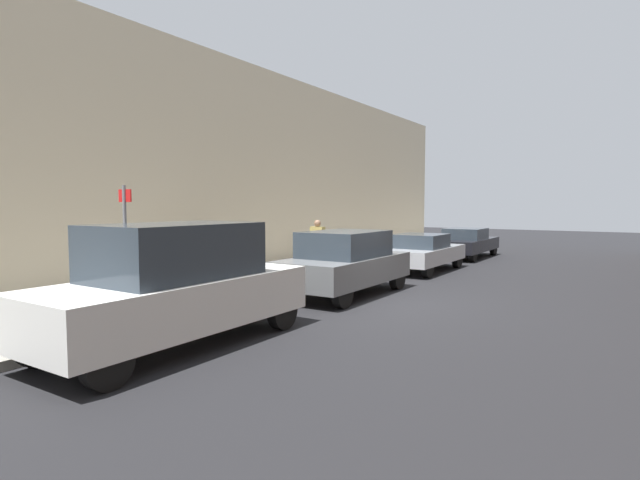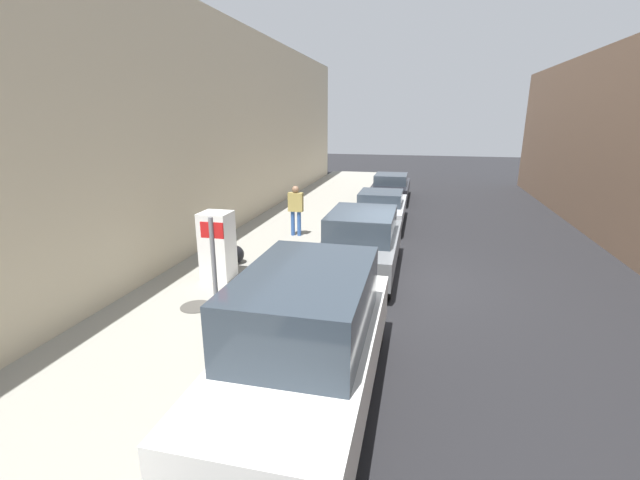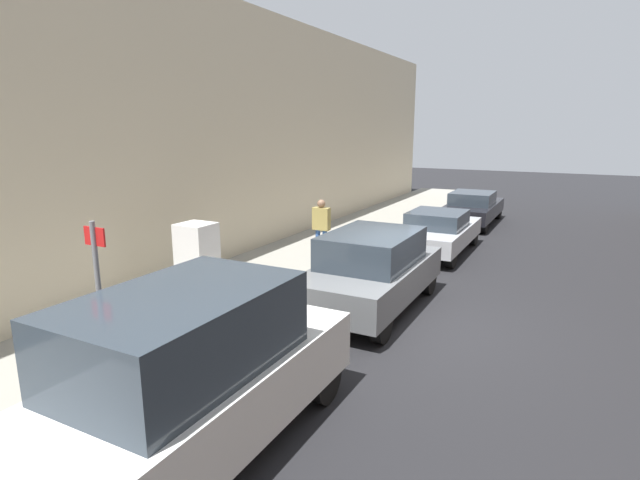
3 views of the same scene
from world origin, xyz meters
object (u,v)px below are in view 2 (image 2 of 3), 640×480
trash_bag (235,254)px  street_sign_post (216,294)px  parked_van_white (307,340)px  parked_sedan_dark (391,186)px  pedestrian_walking_far (296,207)px  parked_sedan_silver (381,207)px  parked_suv_gray (361,242)px  discarded_refrigerator (217,246)px

trash_bag → street_sign_post: bearing=-68.1°
trash_bag → parked_van_white: bearing=-56.5°
street_sign_post → parked_sedan_dark: 17.37m
pedestrian_walking_far → parked_sedan_silver: 4.05m
parked_suv_gray → parked_sedan_dark: parked_suv_gray is taller
discarded_refrigerator → street_sign_post: street_sign_post is taller
trash_bag → parked_sedan_dark: size_ratio=0.11×
parked_van_white → parked_suv_gray: parked_van_white is taller
parked_suv_gray → parked_sedan_silver: size_ratio=1.00×
discarded_refrigerator → pedestrian_walking_far: (0.80, 4.49, 0.16)m
discarded_refrigerator → trash_bag: (-0.07, 1.18, -0.62)m
pedestrian_walking_far → parked_sedan_silver: bearing=-79.3°
pedestrian_walking_far → parked_van_white: bearing=160.7°
trash_bag → pedestrian_walking_far: pedestrian_walking_far is taller
discarded_refrigerator → parked_sedan_dark: discarded_refrigerator is taller
trash_bag → pedestrian_walking_far: size_ratio=0.30×
street_sign_post → parked_suv_gray: size_ratio=0.61×
discarded_refrigerator → parked_sedan_dark: size_ratio=0.37×
discarded_refrigerator → pedestrian_walking_far: bearing=79.9°
pedestrian_walking_far → parked_sedan_dark: pedestrian_walking_far is taller
trash_bag → parked_van_white: size_ratio=0.10×
parked_sedan_silver → parked_sedan_dark: 5.62m
parked_sedan_dark → trash_bag: bearing=-106.8°
trash_bag → parked_suv_gray: parked_suv_gray is taller
discarded_refrigerator → parked_van_white: parked_van_white is taller
parked_sedan_dark → discarded_refrigerator: bearing=-105.1°
discarded_refrigerator → parked_sedan_silver: bearing=64.7°
trash_bag → parked_suv_gray: (3.60, 0.50, 0.49)m
parked_van_white → trash_bag: bearing=123.5°
parked_sedan_dark → pedestrian_walking_far: bearing=-107.6°
discarded_refrigerator → trash_bag: 1.33m
parked_van_white → parked_sedan_dark: (0.00, 17.33, -0.37)m
trash_bag → pedestrian_walking_far: 3.52m
pedestrian_walking_far → discarded_refrigerator: bearing=133.3°
discarded_refrigerator → parked_suv_gray: discarded_refrigerator is taller
discarded_refrigerator → parked_van_white: 5.53m
trash_bag → parked_sedan_dark: 12.43m
street_sign_post → pedestrian_walking_far: 8.81m
pedestrian_walking_far → parked_suv_gray: (2.73, -2.81, -0.30)m
parked_suv_gray → street_sign_post: bearing=-103.7°
parked_van_white → street_sign_post: bearing=178.3°
trash_bag → parked_suv_gray: 3.67m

